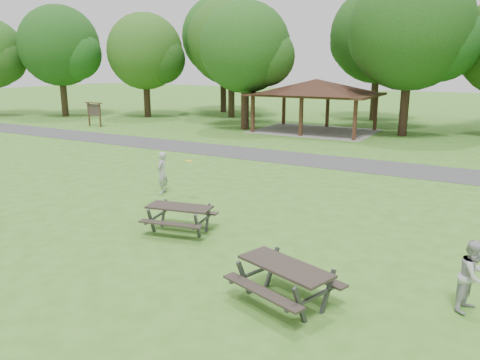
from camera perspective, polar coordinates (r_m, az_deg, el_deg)
name	(u,v)px	position (r m, az deg, el deg)	size (l,w,h in m)	color
ground	(130,257)	(12.56, -13.21, -9.11)	(160.00, 160.00, 0.00)	#3D7621
asphalt_path	(319,161)	(24.26, 9.59, 2.34)	(120.00, 3.20, 0.02)	#3F3E41
pavilion	(316,89)	(34.58, 9.26, 10.92)	(8.60, 7.01, 3.76)	#371F14
notice_board	(94,110)	(38.63, -17.38, 8.17)	(1.60, 0.30, 1.88)	#3E2416
tree_row_a	(61,48)	(47.07, -21.03, 14.76)	(7.56, 7.20, 9.97)	black
tree_row_b	(146,54)	(44.57, -11.41, 14.85)	(7.14, 6.80, 9.28)	black
tree_row_c	(232,44)	(43.38, -0.95, 16.29)	(8.19, 7.80, 10.67)	black
tree_row_d	(246,50)	(35.25, 0.77, 15.55)	(6.93, 6.60, 9.27)	black
tree_row_e	(412,33)	(33.98, 20.26, 16.49)	(8.40, 8.00, 11.02)	black
tree_deep_a	(224,39)	(47.94, -1.98, 16.79)	(8.40, 8.00, 11.38)	black
tree_deep_b	(380,38)	(42.63, 16.65, 16.24)	(8.40, 8.00, 11.13)	#302115
picnic_table_middle	(180,212)	(13.87, -7.38, -3.93)	(2.16, 1.87, 0.82)	#2A221E
picnic_table_far	(285,274)	(9.85, 5.51, -11.35)	(2.45, 2.20, 0.88)	#29221E
frisbee_in_flight	(189,161)	(16.44, -6.23, 2.32)	(0.36, 0.36, 0.02)	yellow
frisbee_thrower	(162,173)	(18.10, -9.48, 0.90)	(0.58, 0.38, 1.60)	#ABABAE
frisbee_catcher	(473,276)	(10.59, 26.52, -10.43)	(0.72, 0.56, 1.49)	#ABABAE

